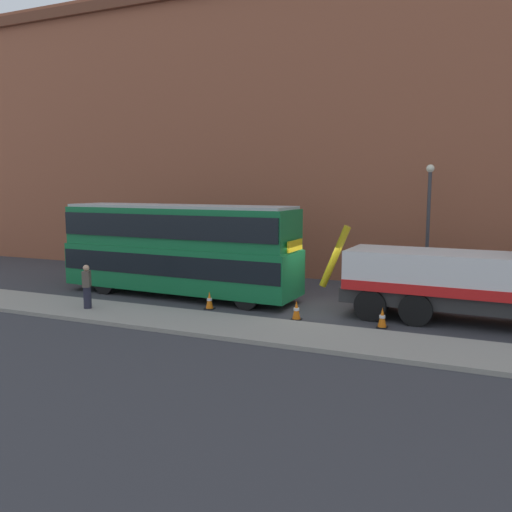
# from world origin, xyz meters

# --- Properties ---
(ground_plane) EXTENTS (120.00, 120.00, 0.00)m
(ground_plane) POSITION_xyz_m (0.00, 0.00, 0.00)
(ground_plane) COLOR #38383D
(near_kerb) EXTENTS (60.00, 2.80, 0.15)m
(near_kerb) POSITION_xyz_m (0.00, -4.20, 0.07)
(near_kerb) COLOR gray
(near_kerb) RESTS_ON ground_plane
(building_facade) EXTENTS (60.00, 1.50, 16.00)m
(building_facade) POSITION_xyz_m (0.00, 6.95, 8.07)
(building_facade) COLOR #935138
(building_facade) RESTS_ON ground_plane
(recovery_tow_truck) EXTENTS (10.19, 2.97, 3.67)m
(recovery_tow_truck) POSITION_xyz_m (6.00, -0.24, 1.76)
(recovery_tow_truck) COLOR #2D2D2D
(recovery_tow_truck) RESTS_ON ground_plane
(double_decker_bus) EXTENTS (11.12, 2.96, 4.06)m
(double_decker_bus) POSITION_xyz_m (-6.52, -0.22, 2.23)
(double_decker_bus) COLOR #146B38
(double_decker_bus) RESTS_ON ground_plane
(pedestrian_onlooker) EXTENTS (0.41, 0.47, 1.71)m
(pedestrian_onlooker) POSITION_xyz_m (-8.20, -4.24, 0.99)
(pedestrian_onlooker) COLOR #232333
(pedestrian_onlooker) RESTS_ON near_kerb
(traffic_cone_near_bus) EXTENTS (0.36, 0.36, 0.72)m
(traffic_cone_near_bus) POSITION_xyz_m (-4.07, -1.92, 0.34)
(traffic_cone_near_bus) COLOR orange
(traffic_cone_near_bus) RESTS_ON ground_plane
(traffic_cone_midway) EXTENTS (0.36, 0.36, 0.72)m
(traffic_cone_midway) POSITION_xyz_m (-0.33, -2.14, 0.34)
(traffic_cone_midway) COLOR orange
(traffic_cone_midway) RESTS_ON ground_plane
(traffic_cone_near_truck) EXTENTS (0.36, 0.36, 0.72)m
(traffic_cone_near_truck) POSITION_xyz_m (2.76, -2.01, 0.34)
(traffic_cone_near_truck) COLOR orange
(traffic_cone_near_truck) RESTS_ON ground_plane
(street_lamp) EXTENTS (0.36, 0.36, 5.83)m
(street_lamp) POSITION_xyz_m (3.52, 4.76, 3.47)
(street_lamp) COLOR #38383D
(street_lamp) RESTS_ON ground_plane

